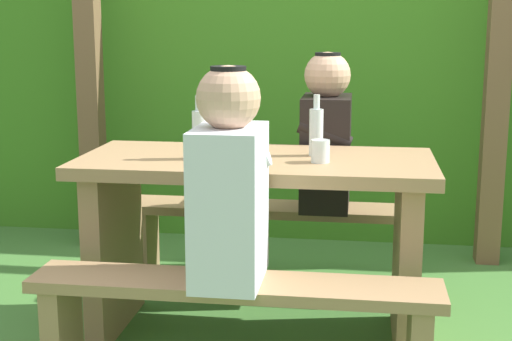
% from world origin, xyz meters
% --- Properties ---
extents(ground_plane, '(12.00, 12.00, 0.00)m').
position_xyz_m(ground_plane, '(0.00, 0.00, 0.00)').
color(ground_plane, '#417531').
extents(hedge_backdrop, '(6.40, 1.03, 2.23)m').
position_xyz_m(hedge_backdrop, '(0.00, 1.91, 1.11)').
color(hedge_backdrop, '#3C7B1E').
rests_on(hedge_backdrop, ground_plane).
extents(pergola_post_left, '(0.12, 0.12, 2.03)m').
position_xyz_m(pergola_post_left, '(-1.10, 1.11, 1.02)').
color(pergola_post_left, brown).
rests_on(pergola_post_left, ground_plane).
extents(pergola_post_right, '(0.12, 0.12, 2.03)m').
position_xyz_m(pergola_post_right, '(1.10, 1.11, 1.02)').
color(pergola_post_right, brown).
rests_on(pergola_post_right, ground_plane).
extents(picnic_table, '(1.40, 0.64, 0.75)m').
position_xyz_m(picnic_table, '(0.00, 0.00, 0.51)').
color(picnic_table, '#9E7A51').
rests_on(picnic_table, ground_plane).
extents(bench_near, '(1.40, 0.24, 0.42)m').
position_xyz_m(bench_near, '(0.00, -0.52, 0.31)').
color(bench_near, '#9E7A51').
rests_on(bench_near, ground_plane).
extents(bench_far, '(1.40, 0.24, 0.42)m').
position_xyz_m(bench_far, '(0.00, 0.52, 0.31)').
color(bench_far, '#9E7A51').
rests_on(bench_far, ground_plane).
extents(person_white_shirt, '(0.25, 0.35, 0.72)m').
position_xyz_m(person_white_shirt, '(-0.01, -0.52, 0.76)').
color(person_white_shirt, silver).
rests_on(person_white_shirt, bench_near).
extents(person_black_coat, '(0.25, 0.35, 0.72)m').
position_xyz_m(person_black_coat, '(0.25, 0.52, 0.76)').
color(person_black_coat, black).
rests_on(person_black_coat, bench_far).
extents(drinking_glass, '(0.07, 0.07, 0.09)m').
position_xyz_m(drinking_glass, '(0.26, -0.07, 0.79)').
color(drinking_glass, silver).
rests_on(drinking_glass, picnic_table).
extents(bottle_left, '(0.06, 0.06, 0.25)m').
position_xyz_m(bottle_left, '(-0.21, -0.07, 0.86)').
color(bottle_left, silver).
rests_on(bottle_left, picnic_table).
extents(bottle_right, '(0.06, 0.06, 0.25)m').
position_xyz_m(bottle_right, '(0.23, 0.07, 0.85)').
color(bottle_right, silver).
rests_on(bottle_right, picnic_table).
extents(cell_phone, '(0.13, 0.16, 0.01)m').
position_xyz_m(cell_phone, '(-0.11, 0.12, 0.76)').
color(cell_phone, silver).
rests_on(cell_phone, picnic_table).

